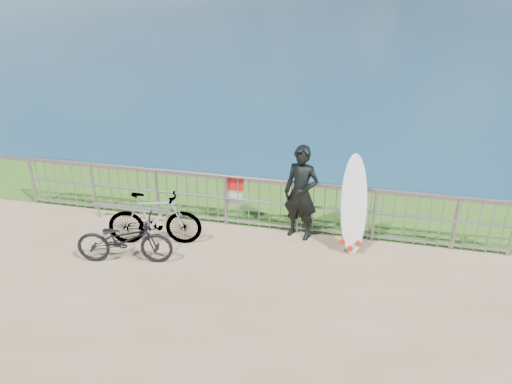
% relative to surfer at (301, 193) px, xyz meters
% --- Properties ---
extents(grass_strip, '(120.00, 120.00, 0.00)m').
position_rel_surfer_xyz_m(grass_strip, '(-1.08, 1.25, -0.94)').
color(grass_strip, '#2F5F1A').
rests_on(grass_strip, ground).
extents(railing, '(10.06, 0.10, 1.13)m').
position_rel_surfer_xyz_m(railing, '(-1.06, 0.15, -0.37)').
color(railing, gray).
rests_on(railing, ground).
extents(surfer, '(0.79, 0.62, 1.90)m').
position_rel_surfer_xyz_m(surfer, '(0.00, 0.00, 0.00)').
color(surfer, black).
rests_on(surfer, ground).
extents(surfboard, '(0.60, 0.57, 1.91)m').
position_rel_surfer_xyz_m(surfboard, '(1.02, -0.32, -0.07)').
color(surfboard, white).
rests_on(surfboard, ground).
extents(bicycle_near, '(1.83, 0.95, 0.92)m').
position_rel_surfer_xyz_m(bicycle_near, '(-2.96, -1.64, -0.49)').
color(bicycle_near, black).
rests_on(bicycle_near, ground).
extents(bicycle_far, '(1.87, 0.89, 1.08)m').
position_rel_surfer_xyz_m(bicycle_far, '(-2.69, -0.91, -0.41)').
color(bicycle_far, black).
rests_on(bicycle_far, ground).
extents(bike_rack, '(1.75, 0.05, 0.37)m').
position_rel_surfer_xyz_m(bike_rack, '(-3.54, -0.17, -0.65)').
color(bike_rack, gray).
rests_on(bike_rack, ground).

